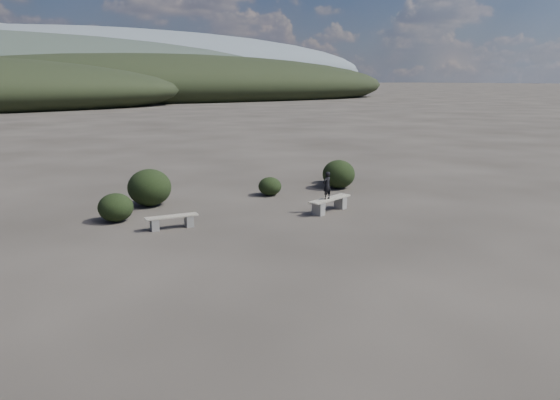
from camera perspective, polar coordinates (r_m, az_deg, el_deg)
ground at (r=13.82m, az=8.76°, el=-7.00°), size 1200.00×1200.00×0.00m
bench_left at (r=17.41m, az=-11.23°, el=-2.15°), size 1.68×0.51×0.41m
bench_right at (r=19.31m, az=5.23°, el=-0.36°), size 2.00×0.98×0.49m
seated_person at (r=19.02m, az=4.93°, el=1.53°), size 0.39×0.30×0.97m
shrub_a at (r=18.69m, az=-16.80°, el=-0.75°), size 1.15×1.15×0.94m
shrub_b at (r=20.67m, az=-13.48°, el=1.28°), size 1.59×1.59×1.37m
shrub_c at (r=21.95m, az=-1.06°, el=1.44°), size 0.93×0.93×0.74m
shrub_d at (r=23.52m, az=6.15°, el=2.71°), size 1.39×1.39×1.22m
shrub_e at (r=24.66m, az=5.94°, el=2.86°), size 1.15×1.15×0.96m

